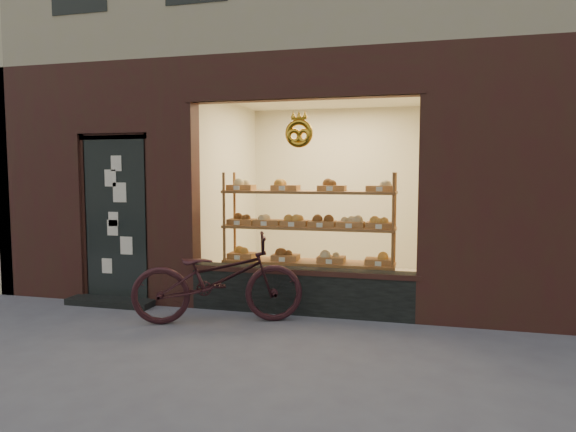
# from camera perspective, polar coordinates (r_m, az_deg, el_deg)

# --- Properties ---
(ground) EXTENTS (90.00, 90.00, 0.00)m
(ground) POSITION_cam_1_polar(r_m,az_deg,el_deg) (4.55, -10.76, -17.18)
(ground) COLOR #55535F
(display_shelf) EXTENTS (2.20, 0.45, 1.70)m
(display_shelf) POSITION_cam_1_polar(r_m,az_deg,el_deg) (6.56, 2.27, -2.38)
(display_shelf) COLOR olive
(display_shelf) RESTS_ON ground
(bicycle) EXTENTS (2.03, 1.30, 1.01)m
(bicycle) POSITION_cam_1_polar(r_m,az_deg,el_deg) (5.89, -7.82, -6.90)
(bicycle) COLOR black
(bicycle) RESTS_ON ground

